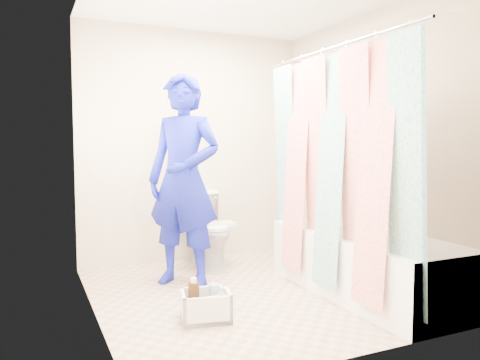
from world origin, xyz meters
name	(u,v)px	position (x,y,z in m)	size (l,w,h in m)	color
floor	(247,293)	(0.00, 0.00, 0.00)	(2.60, 2.60, 0.00)	tan
wall_back	(194,146)	(0.00, 1.30, 1.20)	(2.40, 0.02, 2.40)	beige
wall_front	(349,148)	(0.00, -1.30, 1.20)	(2.40, 0.02, 2.40)	beige
wall_left	(92,147)	(-1.20, 0.00, 1.20)	(0.02, 2.60, 2.40)	beige
wall_right	(366,147)	(1.20, 0.00, 1.20)	(0.02, 2.60, 2.40)	beige
bathtub	(364,262)	(0.85, -0.43, 0.27)	(0.70, 1.75, 0.50)	white
curtain_rod	(334,47)	(0.52, -0.43, 1.95)	(0.02, 0.02, 1.90)	silver
shower_curtain	(332,170)	(0.52, -0.43, 1.02)	(0.06, 1.75, 1.80)	white
toilet	(208,229)	(0.01, 0.94, 0.37)	(0.42, 0.73, 0.75)	white
tank_lid	(212,225)	(0.01, 0.82, 0.44)	(0.46, 0.20, 0.03)	silver
tank_internals	(197,191)	(-0.03, 1.14, 0.74)	(0.18, 0.06, 0.24)	black
plumber	(184,180)	(-0.39, 0.47, 0.91)	(0.67, 0.44, 1.83)	navy
cleaning_caddy	(207,307)	(-0.50, -0.41, 0.09)	(0.39, 0.34, 0.26)	white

